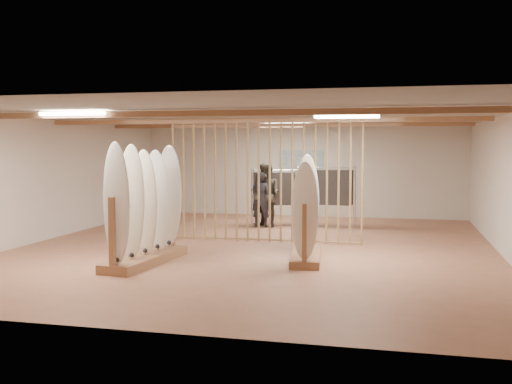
% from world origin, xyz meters
% --- Properties ---
extents(floor, '(12.00, 12.00, 0.00)m').
position_xyz_m(floor, '(0.00, 0.00, 0.00)').
color(floor, '#AC6F53').
rests_on(floor, ground).
extents(ceiling, '(12.00, 12.00, 0.00)m').
position_xyz_m(ceiling, '(0.00, 0.00, 2.80)').
color(ceiling, gray).
rests_on(ceiling, ground).
extents(wall_back, '(12.00, 0.00, 12.00)m').
position_xyz_m(wall_back, '(0.00, 6.00, 1.40)').
color(wall_back, beige).
rests_on(wall_back, ground).
extents(wall_front, '(12.00, 0.00, 12.00)m').
position_xyz_m(wall_front, '(0.00, -6.00, 1.40)').
color(wall_front, beige).
rests_on(wall_front, ground).
extents(wall_left, '(0.00, 12.00, 12.00)m').
position_xyz_m(wall_left, '(-5.00, 0.00, 1.40)').
color(wall_left, beige).
rests_on(wall_left, ground).
extents(wall_right, '(0.00, 12.00, 12.00)m').
position_xyz_m(wall_right, '(5.00, 0.00, 1.40)').
color(wall_right, beige).
rests_on(wall_right, ground).
extents(ceiling_slats, '(9.50, 6.12, 0.10)m').
position_xyz_m(ceiling_slats, '(0.00, 0.00, 2.72)').
color(ceiling_slats, '#946643').
rests_on(ceiling_slats, ground).
extents(light_panels, '(1.20, 0.35, 0.06)m').
position_xyz_m(light_panels, '(0.00, 0.00, 2.74)').
color(light_panels, white).
rests_on(light_panels, ground).
extents(bamboo_partition, '(4.45, 0.05, 2.78)m').
position_xyz_m(bamboo_partition, '(0.00, 0.80, 1.40)').
color(bamboo_partition, '#A2834F').
rests_on(bamboo_partition, ground).
extents(poster, '(1.40, 0.03, 0.90)m').
position_xyz_m(poster, '(0.00, 5.98, 1.60)').
color(poster, '#326DB1').
rests_on(poster, ground).
extents(rack_left, '(0.82, 2.38, 2.22)m').
position_xyz_m(rack_left, '(-1.59, -2.19, 0.76)').
color(rack_left, '#946643').
rests_on(rack_left, floor).
extents(rack_right, '(0.77, 2.10, 1.95)m').
position_xyz_m(rack_right, '(1.26, -1.12, 0.67)').
color(rack_right, '#946643').
rests_on(rack_right, floor).
extents(clothing_rack_a, '(1.41, 0.77, 1.58)m').
position_xyz_m(clothing_rack_a, '(-0.21, 3.57, 1.03)').
color(clothing_rack_a, silver).
rests_on(clothing_rack_a, floor).
extents(clothing_rack_b, '(1.55, 0.44, 1.66)m').
position_xyz_m(clothing_rack_b, '(1.06, 3.64, 1.08)').
color(clothing_rack_b, silver).
rests_on(clothing_rack_b, floor).
extents(shopper_a, '(0.64, 0.45, 1.70)m').
position_xyz_m(shopper_a, '(-0.63, 3.18, 0.85)').
color(shopper_a, black).
rests_on(shopper_a, floor).
extents(shopper_b, '(1.20, 1.11, 1.98)m').
position_xyz_m(shopper_b, '(-0.48, 3.22, 0.99)').
color(shopper_b, '#39342C').
rests_on(shopper_b, floor).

